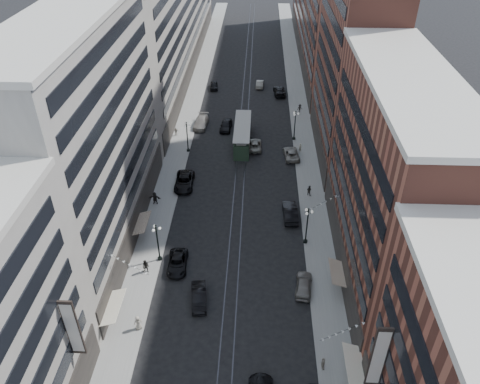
% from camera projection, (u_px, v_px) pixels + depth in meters
% --- Properties ---
extents(ground, '(220.00, 220.00, 0.00)m').
position_uv_depth(ground, '(243.00, 139.00, 84.36)').
color(ground, black).
rests_on(ground, ground).
extents(sidewalk_west, '(4.00, 180.00, 0.15)m').
position_uv_depth(sidewalk_west, '(189.00, 113.00, 92.85)').
color(sidewalk_west, gray).
rests_on(sidewalk_west, ground).
extents(sidewalk_east, '(4.00, 180.00, 0.15)m').
position_uv_depth(sidewalk_east, '(300.00, 115.00, 92.12)').
color(sidewalk_east, gray).
rests_on(sidewalk_east, ground).
extents(rail_west, '(0.12, 180.00, 0.02)m').
position_uv_depth(rail_west, '(241.00, 114.00, 92.55)').
color(rail_west, '#2D2D33').
rests_on(rail_west, ground).
extents(rail_east, '(0.12, 180.00, 0.02)m').
position_uv_depth(rail_east, '(248.00, 115.00, 92.50)').
color(rail_east, '#2D2D33').
rests_on(rail_east, ground).
extents(building_west_mid, '(8.00, 36.00, 28.00)m').
position_uv_depth(building_west_mid, '(90.00, 141.00, 54.80)').
color(building_west_mid, gray).
rests_on(building_west_mid, ground).
extents(building_west_far, '(8.00, 90.00, 26.00)m').
position_uv_depth(building_west_far, '(174.00, 12.00, 106.88)').
color(building_west_far, gray).
rests_on(building_west_far, ground).
extents(building_east_mid, '(8.00, 30.00, 24.00)m').
position_uv_depth(building_east_mid, '(389.00, 186.00, 50.73)').
color(building_east_mid, brown).
rests_on(building_east_mid, ground).
extents(building_east_tower, '(8.00, 26.00, 42.00)m').
position_uv_depth(building_east_tower, '(358.00, 28.00, 68.45)').
color(building_east_tower, brown).
rests_on(building_east_tower, ground).
extents(building_east_far, '(8.00, 72.00, 24.00)m').
position_uv_depth(building_east_far, '(319.00, 8.00, 113.68)').
color(building_east_far, brown).
rests_on(building_east_far, ground).
extents(lamppost_sw_far, '(1.03, 1.14, 5.52)m').
position_uv_depth(lamppost_sw_far, '(158.00, 241.00, 56.72)').
color(lamppost_sw_far, black).
rests_on(lamppost_sw_far, sidewalk_west).
extents(lamppost_sw_mid, '(1.03, 1.14, 5.52)m').
position_uv_depth(lamppost_sw_mid, '(187.00, 136.00, 78.79)').
color(lamppost_sw_mid, black).
rests_on(lamppost_sw_mid, sidewalk_west).
extents(lamppost_se_far, '(1.03, 1.14, 5.52)m').
position_uv_depth(lamppost_se_far, '(307.00, 225.00, 59.38)').
color(lamppost_se_far, black).
rests_on(lamppost_se_far, sidewalk_east).
extents(lamppost_se_mid, '(1.03, 1.14, 5.52)m').
position_uv_depth(lamppost_se_mid, '(295.00, 124.00, 82.27)').
color(lamppost_se_mid, black).
rests_on(lamppost_se_mid, sidewalk_east).
extents(streetcar, '(2.78, 12.57, 3.48)m').
position_uv_depth(streetcar, '(242.00, 135.00, 82.11)').
color(streetcar, '#253B27').
rests_on(streetcar, ground).
extents(car_2, '(2.56, 5.10, 1.39)m').
position_uv_depth(car_2, '(177.00, 263.00, 57.14)').
color(car_2, black).
rests_on(car_2, ground).
extents(car_4, '(2.41, 4.78, 1.56)m').
position_uv_depth(car_4, '(304.00, 285.00, 54.04)').
color(car_4, slate).
rests_on(car_4, ground).
extents(car_5, '(2.21, 4.79, 1.52)m').
position_uv_depth(car_5, '(199.00, 297.00, 52.53)').
color(car_5, black).
rests_on(car_5, ground).
extents(pedestrian_1, '(0.99, 0.74, 1.81)m').
position_uv_depth(pedestrian_1, '(138.00, 323.00, 49.22)').
color(pedestrian_1, '#9F9784').
rests_on(pedestrian_1, sidewalk_west).
extents(pedestrian_2, '(0.97, 0.67, 1.82)m').
position_uv_depth(pedestrian_2, '(146.00, 266.00, 56.09)').
color(pedestrian_2, black).
rests_on(pedestrian_2, sidewalk_west).
extents(pedestrian_4, '(0.46, 0.95, 1.60)m').
position_uv_depth(pedestrian_4, '(323.00, 363.00, 45.32)').
color(pedestrian_4, gray).
rests_on(pedestrian_4, sidewalk_east).
extents(car_7, '(2.95, 6.06, 1.66)m').
position_uv_depth(car_7, '(184.00, 181.00, 71.54)').
color(car_7, black).
rests_on(car_7, ground).
extents(car_8, '(2.75, 5.95, 1.68)m').
position_uv_depth(car_8, '(201.00, 122.00, 87.89)').
color(car_8, gray).
rests_on(car_8, ground).
extents(car_9, '(1.99, 4.26, 1.41)m').
position_uv_depth(car_9, '(214.00, 86.00, 102.78)').
color(car_9, black).
rests_on(car_9, ground).
extents(car_10, '(2.10, 5.40, 1.75)m').
position_uv_depth(car_10, '(290.00, 212.00, 65.15)').
color(car_10, black).
rests_on(car_10, ground).
extents(car_11, '(2.88, 5.36, 1.43)m').
position_uv_depth(car_11, '(291.00, 154.00, 78.62)').
color(car_11, gray).
rests_on(car_11, ground).
extents(car_12, '(2.75, 5.89, 1.66)m').
position_uv_depth(car_12, '(279.00, 91.00, 100.10)').
color(car_12, black).
rests_on(car_12, ground).
extents(car_13, '(2.33, 5.02, 1.66)m').
position_uv_depth(car_13, '(226.00, 125.00, 86.92)').
color(car_13, black).
rests_on(car_13, ground).
extents(car_14, '(1.73, 4.43, 1.44)m').
position_uv_depth(car_14, '(260.00, 84.00, 103.54)').
color(car_14, gray).
rests_on(car_14, ground).
extents(pedestrian_5, '(1.82, 0.65, 1.93)m').
position_uv_depth(pedestrian_5, '(155.00, 198.00, 67.47)').
color(pedestrian_5, black).
rests_on(pedestrian_5, sidewalk_west).
extents(pedestrian_6, '(0.95, 0.49, 1.57)m').
position_uv_depth(pedestrian_6, '(176.00, 131.00, 84.69)').
color(pedestrian_6, gray).
rests_on(pedestrian_6, sidewalk_west).
extents(pedestrian_7, '(0.90, 0.79, 1.62)m').
position_uv_depth(pedestrian_7, '(309.00, 190.00, 69.36)').
color(pedestrian_7, black).
rests_on(pedestrian_7, sidewalk_east).
extents(pedestrian_8, '(0.71, 0.59, 1.68)m').
position_uv_depth(pedestrian_8, '(300.00, 148.00, 79.68)').
color(pedestrian_8, '#B9B099').
rests_on(pedestrian_8, sidewalk_east).
extents(pedestrian_9, '(1.16, 0.73, 1.66)m').
position_uv_depth(pedestrian_9, '(300.00, 108.00, 92.58)').
color(pedestrian_9, black).
rests_on(pedestrian_9, sidewalk_east).
extents(car_extra_0, '(2.42, 5.04, 1.38)m').
position_uv_depth(car_extra_0, '(255.00, 145.00, 81.13)').
color(car_extra_0, slate).
rests_on(car_extra_0, ground).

